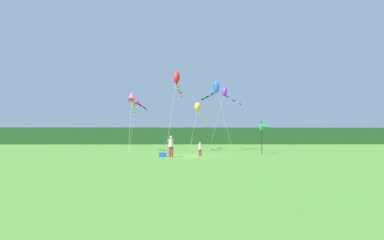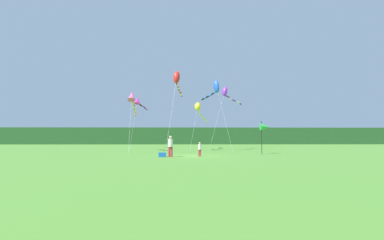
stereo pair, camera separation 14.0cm
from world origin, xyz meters
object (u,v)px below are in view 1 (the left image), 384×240
at_px(person_child, 200,148).
at_px(banner_flag_pole, 265,127).
at_px(kite_rainbow, 132,99).
at_px(kite_magenta, 138,101).
at_px(cooler_box, 163,155).
at_px(kite_red, 177,79).
at_px(kite_blue, 215,88).
at_px(kite_yellow, 199,109).
at_px(kite_purple, 226,93).
at_px(person_adult, 171,145).

xyz_separation_m(person_child, banner_flag_pole, (6.52, 3.11, 1.93)).
height_order(kite_rainbow, kite_magenta, kite_magenta).
xyz_separation_m(cooler_box, kite_red, (0.85, 8.90, 8.23)).
bearing_deg(kite_blue, kite_yellow, 113.07).
distance_m(person_child, kite_purple, 15.75).
bearing_deg(kite_magenta, person_adult, -71.58).
distance_m(person_adult, cooler_box, 1.02).
height_order(kite_purple, kite_red, kite_red).
xyz_separation_m(person_adult, person_child, (2.42, 0.74, -0.30)).
xyz_separation_m(kite_purple, kite_rainbow, (-11.88, -4.87, -1.51)).
relative_size(person_adult, kite_rainbow, 0.18).
distance_m(kite_blue, kite_rainbow, 10.39).
relative_size(kite_rainbow, kite_magenta, 1.22).
height_order(kite_purple, kite_blue, kite_blue).
bearing_deg(kite_purple, kite_rainbow, -157.71).
relative_size(kite_red, kite_magenta, 1.23).
relative_size(cooler_box, kite_blue, 0.07).
relative_size(person_child, kite_magenta, 0.15).
distance_m(person_adult, kite_magenta, 19.50).
bearing_deg(kite_rainbow, person_adult, -61.47).
bearing_deg(kite_magenta, kite_yellow, -11.61).
relative_size(banner_flag_pole, kite_purple, 0.37).
xyz_separation_m(kite_red, kite_rainbow, (-5.24, 0.34, -2.27)).
bearing_deg(person_adult, person_child, 16.99).
relative_size(kite_blue, kite_rainbow, 0.95).
xyz_separation_m(kite_blue, kite_magenta, (-10.84, 6.22, -0.91)).
bearing_deg(kite_red, kite_blue, 27.06).
relative_size(person_child, kite_red, 0.13).
bearing_deg(kite_purple, kite_blue, -123.92).
bearing_deg(kite_red, banner_flag_pole, -30.18).
xyz_separation_m(person_adult, kite_rainbow, (-5.04, 9.27, 5.19)).
distance_m(cooler_box, kite_magenta, 19.54).
relative_size(cooler_box, kite_rainbow, 0.06).
bearing_deg(kite_yellow, kite_rainbow, -141.56).
bearing_deg(banner_flag_pole, kite_rainbow, 158.80).
distance_m(banner_flag_pole, kite_red, 11.67).
height_order(kite_red, kite_magenta, kite_red).
distance_m(cooler_box, kite_rainbow, 11.84).
bearing_deg(person_child, kite_magenta, 116.18).
bearing_deg(person_child, kite_rainbow, 131.19).
height_order(person_child, kite_purple, kite_purple).
bearing_deg(person_adult, kite_yellow, 78.80).
bearing_deg(kite_purple, cooler_box, -117.97).
xyz_separation_m(kite_purple, kite_blue, (-1.86, -2.77, 0.23)).
height_order(person_child, kite_yellow, kite_yellow).
distance_m(kite_yellow, kite_magenta, 9.26).
bearing_deg(kite_magenta, kite_blue, -29.84).
bearing_deg(cooler_box, banner_flag_pole, 21.72).
relative_size(kite_yellow, kite_blue, 1.20).
bearing_deg(banner_flag_pole, person_child, -154.48).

